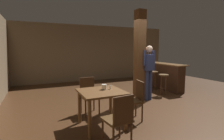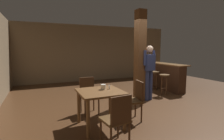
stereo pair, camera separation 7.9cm
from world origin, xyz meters
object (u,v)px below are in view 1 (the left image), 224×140
(chair_north, at_px, (89,93))
(bar_stool_near, at_px, (164,80))
(napkin_cup, at_px, (104,87))
(chair_south, at_px, (119,118))
(chair_east, at_px, (135,98))
(bar_counter, at_px, (163,76))
(bar_stool_mid, at_px, (154,76))
(dining_table, at_px, (101,97))
(standing_person, at_px, (149,69))
(salt_shaker, at_px, (110,87))

(chair_north, height_order, bar_stool_near, chair_north)
(chair_north, xyz_separation_m, napkin_cup, (0.11, -0.76, 0.31))
(chair_south, distance_m, chair_east, 1.21)
(chair_north, bearing_deg, bar_counter, 21.37)
(chair_south, relative_size, bar_stool_mid, 1.20)
(dining_table, height_order, chair_north, chair_north)
(chair_north, xyz_separation_m, bar_counter, (3.57, 1.40, 0.02))
(dining_table, relative_size, chair_south, 1.00)
(bar_stool_mid, bearing_deg, chair_north, -155.96)
(chair_east, xyz_separation_m, bar_stool_near, (2.09, 1.47, 0.04))
(dining_table, bearing_deg, napkin_cup, 44.07)
(bar_stool_mid, bearing_deg, bar_counter, 2.99)
(napkin_cup, relative_size, standing_person, 0.06)
(dining_table, bearing_deg, bar_counter, 32.41)
(bar_counter, bearing_deg, bar_stool_near, -129.44)
(bar_counter, bearing_deg, dining_table, -147.59)
(dining_table, height_order, chair_east, chair_east)
(dining_table, xyz_separation_m, chair_north, (-0.01, 0.86, -0.12))
(salt_shaker, xyz_separation_m, bar_counter, (3.32, 2.18, -0.28))
(dining_table, distance_m, bar_counter, 4.21)
(chair_south, xyz_separation_m, bar_stool_mid, (3.08, 3.09, 0.06))
(dining_table, xyz_separation_m, bar_stool_mid, (3.06, 2.23, -0.06))
(bar_counter, bearing_deg, chair_south, -138.91)
(bar_stool_near, bearing_deg, bar_stool_mid, 79.34)
(bar_counter, bearing_deg, bar_stool_mid, -177.01)
(chair_north, height_order, standing_person, standing_person)
(chair_south, distance_m, bar_counter, 4.74)
(standing_person, xyz_separation_m, bar_counter, (1.51, 1.08, -0.48))
(chair_east, xyz_separation_m, bar_counter, (2.73, 2.24, 0.02))
(chair_east, height_order, bar_stool_near, chair_east)
(salt_shaker, relative_size, bar_stool_mid, 0.12)
(chair_north, bearing_deg, chair_east, -45.33)
(standing_person, bearing_deg, salt_shaker, -148.71)
(bar_stool_near, bearing_deg, napkin_cup, -153.79)
(chair_north, xyz_separation_m, chair_south, (-0.00, -1.72, 0.00))
(standing_person, bearing_deg, bar_stool_mid, 45.98)
(chair_east, relative_size, bar_stool_near, 1.22)
(chair_north, relative_size, bar_stool_mid, 1.20)
(chair_south, xyz_separation_m, napkin_cup, (0.12, 0.95, 0.31))
(bar_stool_mid, bearing_deg, bar_stool_near, -100.66)
(dining_table, distance_m, standing_person, 2.39)
(salt_shaker, distance_m, bar_counter, 3.98)
(chair_south, bearing_deg, dining_table, 88.78)
(salt_shaker, bearing_deg, chair_south, -104.98)
(salt_shaker, distance_m, standing_person, 2.13)
(chair_north, relative_size, salt_shaker, 10.41)
(napkin_cup, bearing_deg, standing_person, 29.14)
(chair_south, bearing_deg, chair_north, 89.85)
(standing_person, bearing_deg, chair_north, -171.17)
(bar_stool_mid, bearing_deg, standing_person, -134.02)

